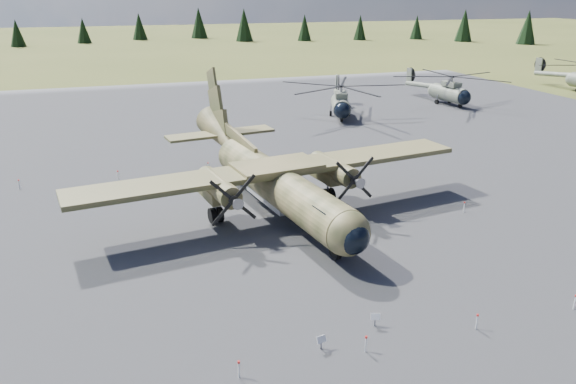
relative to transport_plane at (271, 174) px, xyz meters
name	(u,v)px	position (x,y,z in m)	size (l,w,h in m)	color
ground	(251,241)	(-2.86, -5.09, -2.83)	(500.00, 500.00, 0.00)	brown
apron	(221,192)	(-2.86, 4.91, -2.83)	(120.00, 120.00, 0.04)	slate
transport_plane	(271,174)	(0.00, 0.00, 0.00)	(29.97, 27.03, 9.86)	#3D4022
helicopter_near	(341,94)	(17.78, 28.57, 0.21)	(21.49, 21.49, 4.29)	gray
helicopter_mid	(449,84)	(36.10, 31.87, 0.17)	(18.35, 20.49, 4.24)	gray
info_placard_left	(321,341)	(-2.76, -17.78, -2.35)	(0.49, 0.28, 0.72)	gray
info_placard_right	(375,318)	(0.48, -16.82, -2.35)	(0.50, 0.33, 0.73)	gray
barrier_fence	(245,235)	(-3.32, -5.17, -2.33)	(33.12, 29.62, 0.85)	white
treeline	(329,189)	(0.78, -9.60, 1.96)	(339.26, 338.73, 10.89)	black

